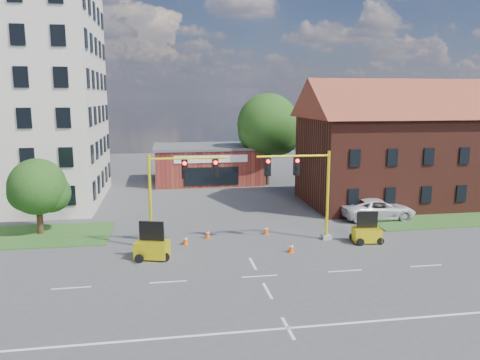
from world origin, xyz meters
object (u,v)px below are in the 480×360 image
(trailer_west, at_px, (152,247))
(pickup_white, at_px, (378,209))
(signal_mast_east, at_px, (305,185))
(trailer_east, at_px, (367,233))
(signal_mast_west, at_px, (176,189))

(trailer_west, bearing_deg, pickup_white, 36.91)
(signal_mast_east, xyz_separation_m, pickup_white, (7.63, 4.60, -3.08))
(trailer_east, relative_size, pickup_white, 0.34)
(pickup_white, bearing_deg, trailer_west, 111.27)
(signal_mast_west, relative_size, trailer_east, 3.00)
(signal_mast_east, distance_m, trailer_west, 10.96)
(signal_mast_west, relative_size, signal_mast_east, 1.00)
(trailer_west, bearing_deg, trailer_east, 20.10)
(pickup_white, bearing_deg, signal_mast_east, 121.92)
(signal_mast_west, distance_m, trailer_west, 4.13)
(signal_mast_west, distance_m, pickup_white, 17.26)
(trailer_west, bearing_deg, signal_mast_east, 27.87)
(signal_mast_east, xyz_separation_m, trailer_east, (4.09, -1.16, -3.27))
(trailer_east, bearing_deg, pickup_white, 65.96)
(signal_mast_east, xyz_separation_m, trailer_west, (-10.27, -2.07, -3.22))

